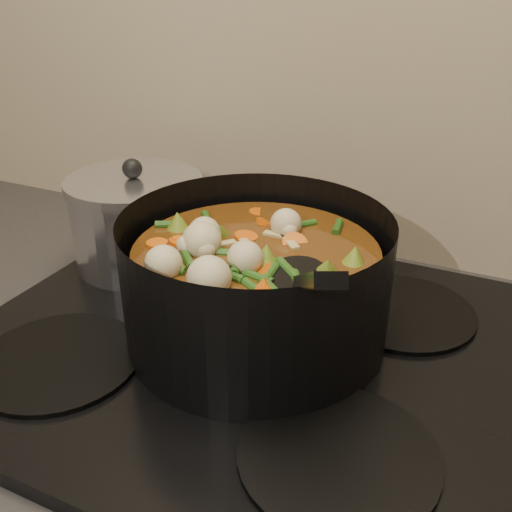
% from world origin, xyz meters
% --- Properties ---
extents(stovetop, '(0.62, 0.54, 0.03)m').
position_xyz_m(stovetop, '(0.00, 1.93, 0.92)').
color(stovetop, black).
rests_on(stovetop, counter).
extents(stockpot, '(0.36, 0.40, 0.22)m').
position_xyz_m(stockpot, '(0.01, 1.94, 1.00)').
color(stockpot, black).
rests_on(stockpot, stovetop).
extents(saucepan, '(0.19, 0.19, 0.16)m').
position_xyz_m(saucepan, '(-0.22, 2.04, 1.00)').
color(saucepan, silver).
rests_on(saucepan, stovetop).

